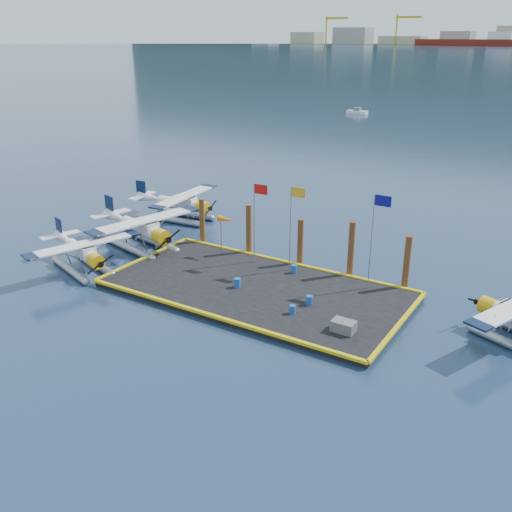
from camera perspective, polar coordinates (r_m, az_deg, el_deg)
The scene contains 20 objects.
ground at distance 38.70m, azimuth -0.03°, elevation -3.64°, with size 4000.00×4000.00×0.00m, color navy.
dock at distance 38.62m, azimuth -0.03°, elevation -3.37°, with size 20.00×10.00×0.40m, color black.
dock_bumpers at distance 38.49m, azimuth -0.03°, elevation -2.97°, with size 20.25×10.25×0.18m, color gold, non-canonical shape.
seaplane_a at distance 43.39m, azimuth -16.90°, elevation 0.14°, with size 7.97×8.50×3.05m.
seaplane_b at distance 46.63m, azimuth -11.22°, elevation 2.41°, with size 9.19×9.94×3.53m.
seaplane_c at distance 53.64m, azimuth -7.44°, elevation 5.02°, with size 8.36×9.22×3.27m.
drum_1 at distance 34.94m, azimuth 3.66°, elevation -5.35°, with size 0.39×0.39×0.55m, color #1B4A99.
drum_2 at distance 36.08m, azimuth 5.36°, elevation -4.44°, with size 0.43×0.43×0.61m, color #1B4A99.
drum_3 at distance 38.36m, azimuth -1.89°, elevation -2.70°, with size 0.46×0.46×0.65m, color #1B4A99.
drum_5 at distance 40.72m, azimuth 3.82°, elevation -1.30°, with size 0.42×0.42×0.60m, color #1B4A99.
crate at distance 33.23m, azimuth 8.75°, elevation -6.95°, with size 1.33×0.89×0.67m, color #58575C.
flagpole_red at distance 41.28m, azimuth 0.06°, elevation 4.52°, with size 1.14×0.08×6.00m.
flagpole_yellow at distance 39.82m, azimuth 3.73°, elevation 4.01°, with size 1.14×0.08×6.20m.
flagpole_blue at distance 37.46m, azimuth 11.84°, elevation 2.75°, with size 1.14×0.08×6.50m.
windsock at distance 43.07m, azimuth -3.03°, elevation 3.59°, with size 1.40×0.44×3.12m.
piling_0 at distance 46.63m, azimuth -5.40°, elevation 3.34°, with size 0.44×0.44×4.00m, color #4D2916.
piling_1 at distance 44.14m, azimuth -0.73°, elevation 2.52°, with size 0.44×0.44×4.20m, color #4D2916.
piling_2 at distance 42.09m, azimuth 4.45°, elevation 1.21°, with size 0.44×0.44×3.80m, color #4D2916.
piling_3 at distance 40.44m, azimuth 9.47°, elevation 0.50°, with size 0.44×0.44×4.30m, color #4D2916.
piling_4 at distance 39.29m, azimuth 14.83°, elevation -0.82°, with size 0.44×0.44×4.00m, color #4D2916.
Camera 1 is at (18.56, -29.76, 16.35)m, focal length 40.00 mm.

